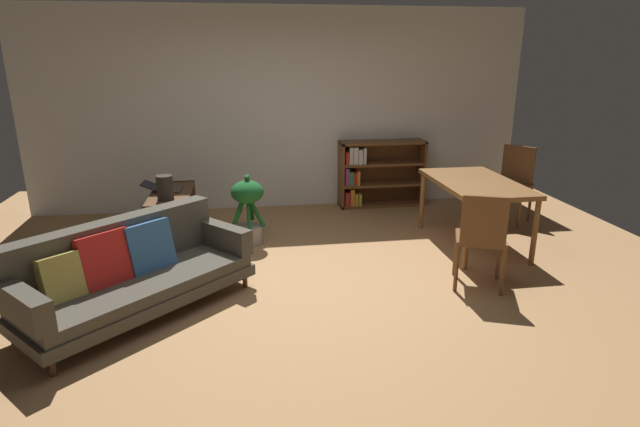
# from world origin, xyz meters

# --- Properties ---
(ground_plane) EXTENTS (8.16, 8.16, 0.00)m
(ground_plane) POSITION_xyz_m (0.00, 0.00, 0.00)
(ground_plane) COLOR #A87A4C
(back_wall_panel) EXTENTS (6.80, 0.10, 2.70)m
(back_wall_panel) POSITION_xyz_m (0.00, 2.70, 1.35)
(back_wall_panel) COLOR silver
(back_wall_panel) RESTS_ON ground_plane
(fabric_couch) EXTENTS (1.94, 1.86, 0.77)m
(fabric_couch) POSITION_xyz_m (-1.54, -0.29, 0.36)
(fabric_couch) COLOR #56351E
(fabric_couch) RESTS_ON ground_plane
(media_console) EXTENTS (0.45, 1.15, 0.56)m
(media_console) POSITION_xyz_m (-1.40, 1.49, 0.28)
(media_console) COLOR #56351E
(media_console) RESTS_ON ground_plane
(open_laptop) EXTENTS (0.46, 0.31, 0.10)m
(open_laptop) POSITION_xyz_m (-1.49, 1.61, 0.58)
(open_laptop) COLOR #333338
(open_laptop) RESTS_ON media_console
(desk_speaker) EXTENTS (0.18, 0.18, 0.27)m
(desk_speaker) POSITION_xyz_m (-1.42, 1.21, 0.69)
(desk_speaker) COLOR #2D2823
(desk_speaker) RESTS_ON media_console
(potted_floor_plant) EXTENTS (0.40, 0.49, 0.81)m
(potted_floor_plant) POSITION_xyz_m (-0.53, 1.20, 0.43)
(potted_floor_plant) COLOR #9E9389
(potted_floor_plant) RESTS_ON ground_plane
(dining_table) EXTENTS (0.83, 1.41, 0.75)m
(dining_table) POSITION_xyz_m (1.97, 0.75, 0.68)
(dining_table) COLOR brown
(dining_table) RESTS_ON ground_plane
(dining_chair_near) EXTENTS (0.56, 0.54, 0.92)m
(dining_chair_near) POSITION_xyz_m (1.54, -0.33, 0.52)
(dining_chair_near) COLOR brown
(dining_chair_near) RESTS_ON ground_plane
(dining_chair_far) EXTENTS (0.62, 0.62, 0.96)m
(dining_chair_far) POSITION_xyz_m (2.86, 1.53, 0.54)
(dining_chair_far) COLOR brown
(dining_chair_far) RESTS_ON ground_plane
(bookshelf) EXTENTS (1.21, 0.33, 0.93)m
(bookshelf) POSITION_xyz_m (1.29, 2.51, 0.46)
(bookshelf) COLOR brown
(bookshelf) RESTS_ON ground_plane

